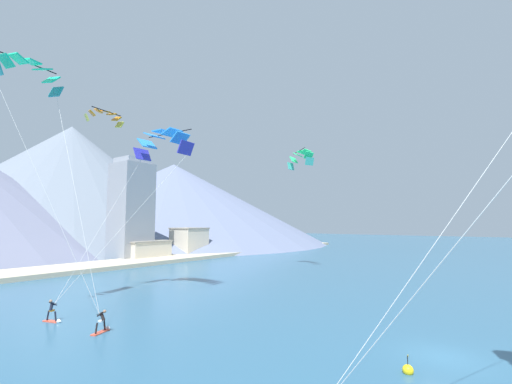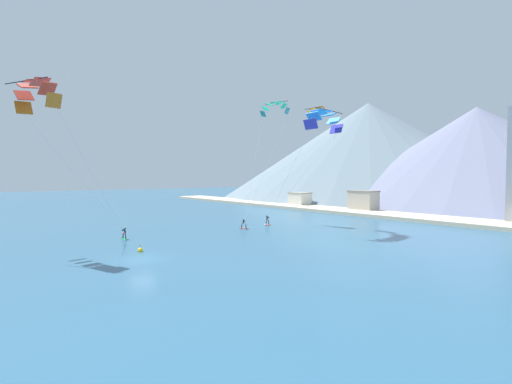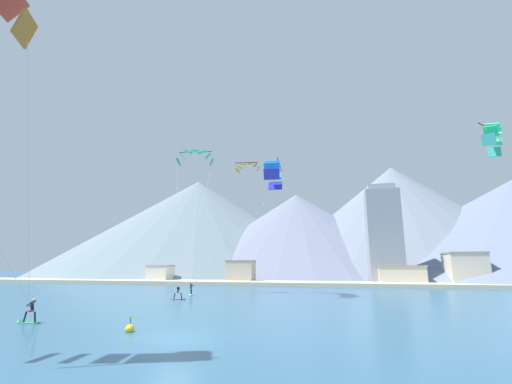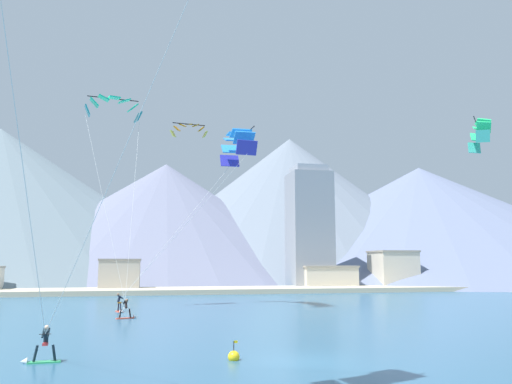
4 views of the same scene
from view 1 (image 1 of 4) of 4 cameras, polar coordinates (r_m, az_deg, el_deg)
ground_plane at (r=24.50m, az=28.73°, el=-22.95°), size 400.00×400.00×0.00m
kitesurfer_near_lead at (r=32.58m, az=-30.68°, el=-17.19°), size 0.91×1.78×1.80m
kitesurfer_near_trail at (r=28.27m, az=-24.11°, el=-19.56°), size 1.77×0.96×1.69m
parafoil_kite_near_lead at (r=39.72m, az=-15.25°, el=8.19°), size 12.46×7.57×16.57m
parafoil_kite_near_trail at (r=36.44m, az=-33.46°, el=16.30°), size 5.82×9.98×20.32m
parafoil_kite_distant_high_outer at (r=58.74m, az=7.50°, el=5.76°), size 3.95×5.99×2.98m
parafoil_kite_distant_low_drift at (r=40.86m, az=-23.92°, el=11.56°), size 4.14×1.70×1.64m
race_marker_buoy at (r=21.38m, az=24.00°, el=-25.49°), size 0.56×0.56×1.02m
shoreline_strip at (r=62.15m, az=-31.85°, el=-11.20°), size 180.00×10.00×0.70m
shore_building_quay_east at (r=84.00m, az=-11.10°, el=-8.07°), size 7.00×6.94×6.56m
shore_building_quay_west at (r=76.55m, az=-17.98°, el=-9.18°), size 9.32×6.51×3.99m
highrise_tower at (r=76.54m, az=-20.08°, el=-2.78°), size 7.00×7.00×21.33m
mountain_peak_west_ridge at (r=127.45m, az=-28.69°, el=0.93°), size 99.81×99.81×39.59m
mountain_peak_far_spur at (r=135.52m, az=-13.66°, el=-1.84°), size 115.51×115.51×30.33m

